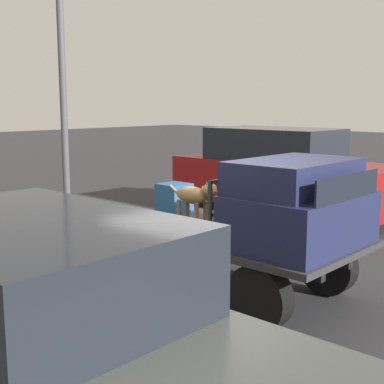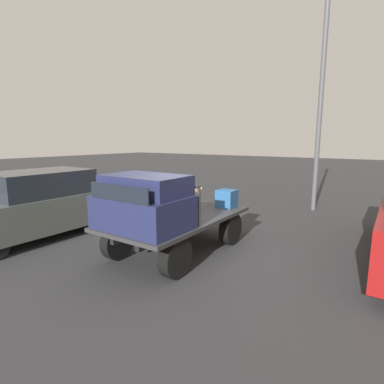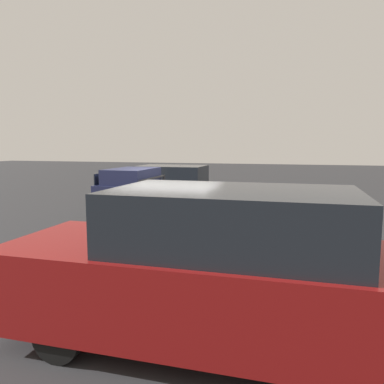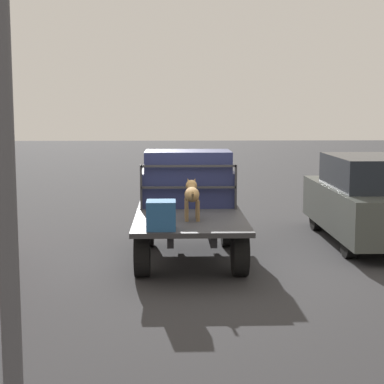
{
  "view_description": "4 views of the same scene",
  "coord_description": "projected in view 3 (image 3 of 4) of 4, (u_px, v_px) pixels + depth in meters",
  "views": [
    {
      "loc": [
        4.39,
        -5.47,
        2.52
      ],
      "look_at": [
        -0.61,
        -0.03,
        1.28
      ],
      "focal_mm": 50.0,
      "sensor_mm": 36.0,
      "label": 1
    },
    {
      "loc": [
        5.22,
        3.97,
        2.52
      ],
      "look_at": [
        -0.61,
        -0.03,
        1.28
      ],
      "focal_mm": 28.0,
      "sensor_mm": 36.0,
      "label": 2
    },
    {
      "loc": [
        -3.15,
        9.01,
        2.47
      ],
      "look_at": [
        -0.61,
        -0.03,
        1.28
      ],
      "focal_mm": 35.0,
      "sensor_mm": 36.0,
      "label": 3
    },
    {
      "loc": [
        -11.06,
        0.31,
        2.68
      ],
      "look_at": [
        -0.61,
        -0.03,
        1.28
      ],
      "focal_mm": 60.0,
      "sensor_mm": 36.0,
      "label": 4
    }
  ],
  "objects": [
    {
      "name": "truck_headboard",
      "position": [
        153.0,
        188.0,
        9.71
      ],
      "size": [
        0.04,
        1.75,
        0.81
      ],
      "color": "#2D2D30",
      "rests_on": "flatbed_truck"
    },
    {
      "name": "cargo_crate",
      "position": [
        221.0,
        206.0,
        8.79
      ],
      "size": [
        0.44,
        0.44,
        0.44
      ],
      "color": "#235184",
      "rests_on": "flatbed_truck"
    },
    {
      "name": "parked_sedan",
      "position": [
        168.0,
        190.0,
        13.44
      ],
      "size": [
        4.21,
        1.77,
        1.73
      ],
      "rotation": [
        0.0,
        0.0,
        0.15
      ],
      "color": "black",
      "rests_on": "ground"
    },
    {
      "name": "ground_plane",
      "position": [
        169.0,
        240.0,
        9.76
      ],
      "size": [
        80.0,
        80.0,
        0.0
      ],
      "primitive_type": "plane",
      "color": "#2D2D30"
    },
    {
      "name": "dog",
      "position": [
        189.0,
        194.0,
        9.49
      ],
      "size": [
        0.91,
        0.24,
        0.66
      ],
      "rotation": [
        0.0,
        0.0,
        0.08
      ],
      "color": "brown",
      "rests_on": "flatbed_truck"
    },
    {
      "name": "parked_pickup_far",
      "position": [
        216.0,
        271.0,
        4.52
      ],
      "size": [
        5.15,
        1.9,
        1.96
      ],
      "rotation": [
        0.0,
        0.0,
        -0.1
      ],
      "color": "black",
      "rests_on": "ground"
    },
    {
      "name": "truck_cab",
      "position": [
        130.0,
        189.0,
        9.89
      ],
      "size": [
        1.22,
        1.75,
        1.03
      ],
      "color": "#1E2347",
      "rests_on": "flatbed_truck"
    },
    {
      "name": "flatbed_truck",
      "position": [
        169.0,
        218.0,
        9.69
      ],
      "size": [
        3.55,
        1.87,
        0.82
      ],
      "color": "black",
      "rests_on": "ground"
    }
  ]
}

